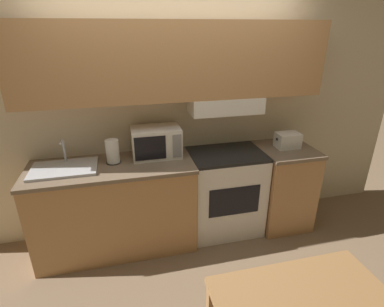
{
  "coord_description": "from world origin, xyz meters",
  "views": [
    {
      "loc": [
        -0.53,
        -2.93,
        2.11
      ],
      "look_at": [
        0.05,
        -0.55,
        1.07
      ],
      "focal_mm": 28.0,
      "sensor_mm": 36.0,
      "label": 1
    }
  ],
  "objects_px": {
    "microwave": "(156,142)",
    "toaster": "(288,140)",
    "sink_basin": "(64,168)",
    "paper_towel_roll": "(113,152)",
    "stove_range": "(225,192)"
  },
  "relations": [
    {
      "from": "toaster",
      "to": "sink_basin",
      "type": "height_order",
      "value": "sink_basin"
    },
    {
      "from": "stove_range",
      "to": "toaster",
      "type": "xyz_separation_m",
      "value": [
        0.68,
        -0.01,
        0.54
      ]
    },
    {
      "from": "microwave",
      "to": "paper_towel_roll",
      "type": "bearing_deg",
      "value": -171.83
    },
    {
      "from": "toaster",
      "to": "sink_basin",
      "type": "relative_size",
      "value": 0.45
    },
    {
      "from": "microwave",
      "to": "sink_basin",
      "type": "height_order",
      "value": "microwave"
    },
    {
      "from": "sink_basin",
      "to": "paper_towel_roll",
      "type": "distance_m",
      "value": 0.45
    },
    {
      "from": "microwave",
      "to": "toaster",
      "type": "distance_m",
      "value": 1.39
    },
    {
      "from": "stove_range",
      "to": "paper_towel_roll",
      "type": "xyz_separation_m",
      "value": [
        -1.13,
        0.04,
        0.57
      ]
    },
    {
      "from": "microwave",
      "to": "toaster",
      "type": "bearing_deg",
      "value": -4.18
    },
    {
      "from": "stove_range",
      "to": "microwave",
      "type": "xyz_separation_m",
      "value": [
        -0.71,
        0.1,
        0.61
      ]
    },
    {
      "from": "toaster",
      "to": "paper_towel_roll",
      "type": "relative_size",
      "value": 1.13
    },
    {
      "from": "microwave",
      "to": "toaster",
      "type": "height_order",
      "value": "microwave"
    },
    {
      "from": "toaster",
      "to": "sink_basin",
      "type": "bearing_deg",
      "value": -179.55
    },
    {
      "from": "microwave",
      "to": "stove_range",
      "type": "bearing_deg",
      "value": -7.7
    },
    {
      "from": "stove_range",
      "to": "toaster",
      "type": "relative_size",
      "value": 3.59
    }
  ]
}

